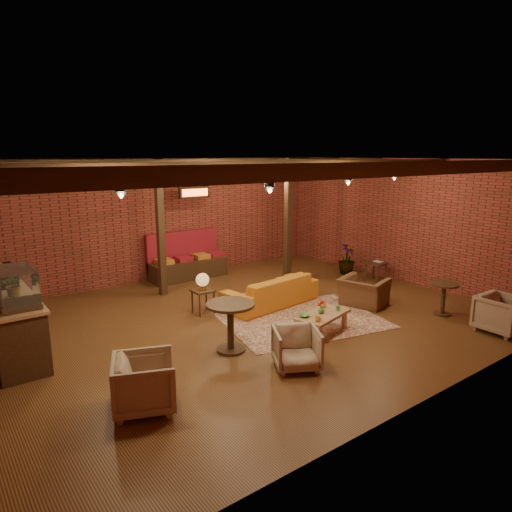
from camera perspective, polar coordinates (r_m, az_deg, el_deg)
floor at (r=9.39m, az=-1.21°, el=-7.97°), size 10.00×10.00×0.00m
ceiling at (r=8.79m, az=-1.31°, el=11.96°), size 10.00×8.00×0.02m
wall_back at (r=12.39m, az=-12.08°, el=4.45°), size 10.00×0.02×3.20m
wall_front at (r=6.23m, az=20.65°, el=-4.08°), size 10.00×0.02×3.20m
wall_right at (r=12.49m, az=17.83°, el=4.19°), size 0.02×8.00×3.20m
ceiling_beams at (r=8.79m, az=-1.30°, el=11.17°), size 9.80×6.40×0.22m
ceiling_pipe at (r=10.15m, az=-6.62°, el=9.99°), size 9.60×0.12×0.12m
post_left at (r=10.88m, az=-11.85°, el=3.36°), size 0.16×0.16×3.20m
post_right at (r=12.21m, az=4.03°, el=4.59°), size 0.16×0.16×3.20m
service_counter at (r=8.60m, az=-28.51°, el=-5.88°), size 0.80×2.50×1.60m
plant_counter at (r=8.69m, az=-28.35°, el=-2.79°), size 0.35×0.39×0.30m
banquette at (r=12.45m, az=-8.47°, el=-0.51°), size 2.10×0.70×1.00m
service_sign at (r=11.78m, az=-7.72°, el=7.88°), size 0.86×0.06×0.30m
ceiling_spotlights at (r=8.80m, az=-1.30°, el=9.74°), size 6.40×4.40×0.28m
rug at (r=9.43m, az=5.74°, el=-7.90°), size 3.52×2.97×0.01m
sofa at (r=10.17m, az=1.84°, el=-4.36°), size 2.36×1.13×0.66m
coffee_table at (r=8.68m, az=8.28°, el=-7.41°), size 1.25×0.84×0.64m
side_table_lamp at (r=9.61m, az=-6.70°, el=-3.36°), size 0.43×0.43×0.88m
round_table_left at (r=7.79m, az=-3.21°, el=-7.85°), size 0.82×0.82×0.86m
armchair_a at (r=6.37m, az=-13.79°, el=-14.87°), size 0.98×1.00×0.81m
armchair_b at (r=7.31m, az=5.10°, el=-11.20°), size 0.92×0.90×0.71m
armchair_right at (r=10.40m, az=13.33°, el=-3.81°), size 0.87×1.10×0.84m
side_table_book at (r=12.40m, az=14.77°, el=-0.97°), size 0.51×0.51×0.54m
round_table_right at (r=10.31m, az=22.40°, el=-4.39°), size 0.58×0.58×0.68m
armchair_far at (r=9.80m, az=28.34°, el=-6.21°), size 0.78×0.73×0.79m
plant_tall at (r=12.89m, az=11.43°, el=3.32°), size 1.88×1.88×2.55m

